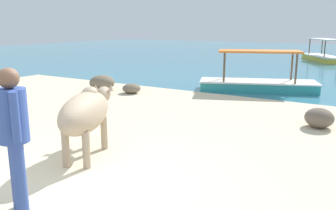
% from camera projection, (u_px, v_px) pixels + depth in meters
% --- Properties ---
extents(sand_beach, '(18.00, 14.00, 0.04)m').
position_uv_depth(sand_beach, '(55.00, 192.00, 4.46)').
color(sand_beach, beige).
rests_on(sand_beach, ground).
extents(water_surface, '(60.00, 36.00, 0.03)m').
position_uv_depth(water_surface, '(322.00, 58.00, 22.80)').
color(water_surface, teal).
rests_on(water_surface, ground).
extents(cow, '(1.14, 1.92, 1.09)m').
position_uv_depth(cow, '(86.00, 112.00, 5.48)').
color(cow, tan).
rests_on(cow, sand_beach).
extents(person_standing, '(0.46, 0.32, 1.62)m').
position_uv_depth(person_standing, '(14.00, 130.00, 3.75)').
color(person_standing, '#334C99').
rests_on(person_standing, sand_beach).
extents(shore_rock_large, '(0.78, 0.81, 0.40)m').
position_uv_depth(shore_rock_large, '(319.00, 118.00, 7.17)').
color(shore_rock_large, '#6B5B4C').
rests_on(shore_rock_large, sand_beach).
extents(shore_rock_small, '(0.74, 0.73, 0.29)m').
position_uv_depth(shore_rock_small, '(132.00, 88.00, 10.79)').
color(shore_rock_small, '#756651').
rests_on(shore_rock_small, sand_beach).
extents(shore_rock_flat, '(1.09, 1.09, 0.49)m').
position_uv_depth(shore_rock_flat, '(102.00, 83.00, 11.27)').
color(shore_rock_flat, '#756651').
rests_on(shore_rock_flat, sand_beach).
extents(boat_teal, '(3.84, 2.42, 1.29)m').
position_uv_depth(boat_teal, '(258.00, 82.00, 11.31)').
color(boat_teal, teal).
rests_on(boat_teal, water_surface).
extents(boat_yellow, '(2.89, 3.74, 1.29)m').
position_uv_depth(boat_yellow, '(323.00, 56.00, 20.68)').
color(boat_yellow, gold).
rests_on(boat_yellow, water_surface).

